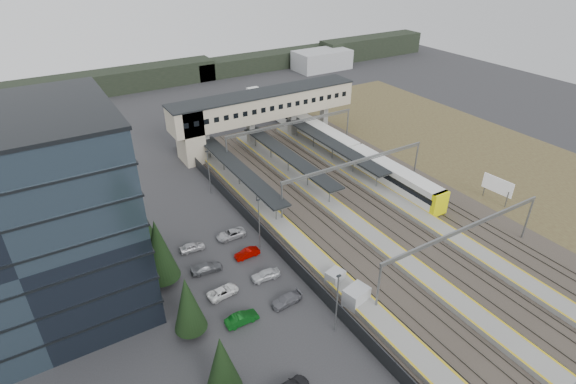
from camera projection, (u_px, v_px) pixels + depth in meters
ground at (348, 268)px, 60.41m from camera, size 220.00×220.00×0.00m
office_building at (12, 229)px, 47.05m from camera, size 24.30×18.30×24.30m
conifer_row at (201, 324)px, 45.27m from camera, size 4.42×49.82×9.50m
car_park at (284, 337)px, 49.32m from camera, size 10.46×44.57×1.30m
lampposts at (292, 256)px, 55.58m from camera, size 0.50×53.25×8.07m
fence at (287, 257)px, 60.70m from camera, size 0.08×90.00×2.00m
relay_cabin_near at (356, 297)px, 53.85m from camera, size 3.31×2.72×2.44m
relay_cabin_far at (335, 278)px, 57.16m from camera, size 2.54×2.29×1.97m
rail_corridor at (376, 227)px, 68.15m from camera, size 34.00×90.00×0.92m
canopies at (288, 156)px, 81.56m from camera, size 23.10×30.00×3.28m
footbridge at (253, 110)px, 90.96m from camera, size 40.40×6.40×11.20m
gantries at (403, 196)px, 64.99m from camera, size 28.40×62.28×7.17m
train at (323, 136)px, 93.78m from camera, size 3.10×64.78×3.90m
billboard at (497, 186)px, 73.87m from camera, size 0.64×5.29×4.38m
scrub_east at (522, 172)px, 84.25m from camera, size 34.00×120.00×0.06m
treeline_far at (225, 68)px, 137.88m from camera, size 170.00×19.00×7.00m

